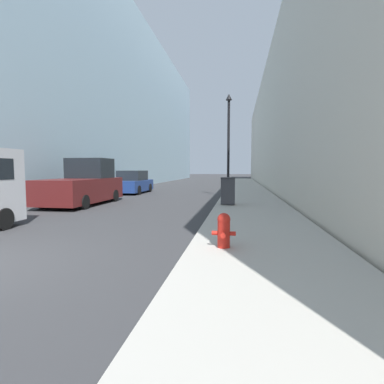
% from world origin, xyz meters
% --- Properties ---
extents(sidewalk_right, '(3.31, 60.00, 0.13)m').
position_xyz_m(sidewalk_right, '(5.62, 18.00, 0.07)').
color(sidewalk_right, '#B7B2A8').
rests_on(sidewalk_right, ground).
extents(building_left_glass, '(12.00, 60.00, 17.41)m').
position_xyz_m(building_left_glass, '(-10.87, 26.00, 8.71)').
color(building_left_glass, '#99B7C6').
rests_on(building_left_glass, ground).
extents(building_right_stone, '(12.00, 60.00, 11.54)m').
position_xyz_m(building_right_stone, '(13.38, 26.00, 5.77)').
color(building_right_stone, beige).
rests_on(building_right_stone, ground).
extents(fire_hydrant, '(0.50, 0.39, 0.72)m').
position_xyz_m(fire_hydrant, '(4.72, 1.86, 0.51)').
color(fire_hydrant, red).
rests_on(fire_hydrant, sidewalk_right).
extents(trash_bin, '(0.65, 0.58, 1.25)m').
position_xyz_m(trash_bin, '(4.53, 9.42, 0.77)').
color(trash_bin, '#3D3D42').
rests_on(trash_bin, sidewalk_right).
extents(lamppost, '(0.38, 0.38, 6.18)m').
position_xyz_m(lamppost, '(4.37, 14.31, 3.54)').
color(lamppost, black).
rests_on(lamppost, sidewalk_right).
extents(pickup_truck, '(2.24, 5.23, 2.31)m').
position_xyz_m(pickup_truck, '(-2.67, 9.62, 0.95)').
color(pickup_truck, '#561919').
rests_on(pickup_truck, ground).
extents(parked_sedan_near, '(1.94, 4.29, 1.65)m').
position_xyz_m(parked_sedan_near, '(-2.63, 16.55, 0.75)').
color(parked_sedan_near, navy).
rests_on(parked_sedan_near, ground).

